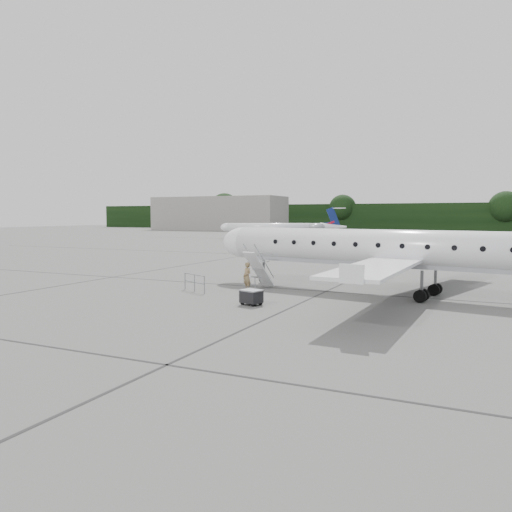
% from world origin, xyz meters
% --- Properties ---
extents(ground, '(320.00, 320.00, 0.00)m').
position_xyz_m(ground, '(0.00, 0.00, 0.00)').
color(ground, '#60605D').
rests_on(ground, ground).
extents(treeline, '(260.00, 4.00, 8.00)m').
position_xyz_m(treeline, '(0.00, 130.00, 4.00)').
color(treeline, black).
rests_on(treeline, ground).
extents(terminal_building, '(40.00, 14.00, 10.00)m').
position_xyz_m(terminal_building, '(-70.00, 110.00, 5.00)').
color(terminal_building, gray).
rests_on(terminal_building, ground).
extents(main_regional_jet, '(31.61, 24.93, 7.37)m').
position_xyz_m(main_regional_jet, '(0.79, 6.08, 3.68)').
color(main_regional_jet, white).
rests_on(main_regional_jet, ground).
extents(airstair, '(1.18, 2.28, 2.31)m').
position_xyz_m(airstair, '(-8.04, 5.29, 1.15)').
color(airstair, white).
rests_on(airstair, ground).
extents(passenger, '(0.75, 0.66, 1.72)m').
position_xyz_m(passenger, '(-8.24, 4.07, 0.86)').
color(passenger, olive).
rests_on(passenger, ground).
extents(safety_railing, '(2.00, 1.06, 1.00)m').
position_xyz_m(safety_railing, '(-10.99, 2.63, 0.50)').
color(safety_railing, gray).
rests_on(safety_railing, ground).
extents(baggage_cart, '(1.14, 1.02, 0.83)m').
position_xyz_m(baggage_cart, '(-6.01, 0.04, 0.42)').
color(baggage_cart, black).
rests_on(baggage_cart, ground).
extents(bg_regional_left, '(27.52, 24.28, 5.99)m').
position_xyz_m(bg_regional_left, '(-32.95, 65.84, 2.99)').
color(bg_regional_left, white).
rests_on(bg_regional_left, ground).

